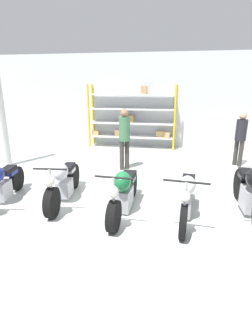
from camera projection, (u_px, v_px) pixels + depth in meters
ground_plane at (123, 205)px, 5.57m from camera, size 30.00×30.00×0.00m
back_wall at (150, 101)px, 10.38m from camera, size 30.00×0.08×3.60m
shelving_rack at (132, 117)px, 10.33m from camera, size 3.43×0.63×2.43m
motorcycle_blue at (1, 184)px, 5.55m from camera, size 0.65×2.04×0.95m
motorcycle_silver at (63, 183)px, 5.64m from camera, size 0.64×2.11×0.97m
motorcycle_green at (124, 192)px, 5.17m from camera, size 0.67×2.10×0.99m
motorcycle_white at (187, 196)px, 4.93m from camera, size 0.74×2.05×0.99m
motorcycle_black at (251, 192)px, 5.02m from camera, size 0.74×2.19×1.09m
person_browsing at (241, 135)px, 7.98m from camera, size 0.45×0.45×1.65m
person_near_rack at (124, 134)px, 7.61m from camera, size 0.45×0.45×1.79m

